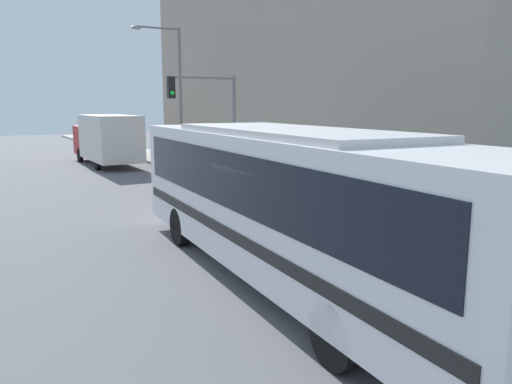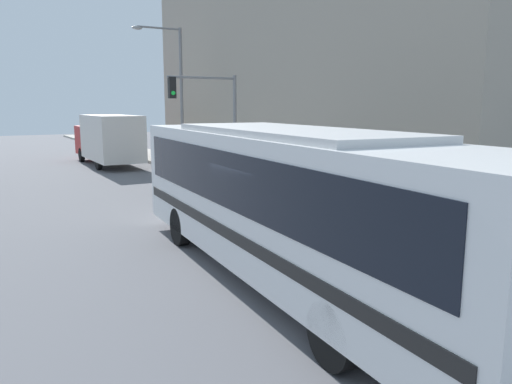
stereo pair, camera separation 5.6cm
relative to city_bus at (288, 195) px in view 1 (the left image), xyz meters
name	(u,v)px [view 1 (the left image)]	position (x,y,z in m)	size (l,w,h in m)	color
ground_plane	(286,285)	(-0.11, -0.15, -1.87)	(120.00, 120.00, 0.00)	slate
sidewalk	(184,165)	(5.78, 19.85, -1.78)	(2.78, 70.00, 0.18)	#A8A399
building_facade	(301,52)	(10.17, 13.95, 4.61)	(6.00, 26.18, 12.95)	#9E9384
city_bus	(288,195)	(0.00, 0.00, 0.00)	(3.35, 12.23, 3.23)	white
delivery_truck	(106,138)	(1.94, 22.89, -0.19)	(2.46, 8.38, 3.10)	silver
fire_hydrant	(391,213)	(4.99, 1.97, -1.30)	(0.23, 0.31, 0.78)	#999999
traffic_light_pole	(211,109)	(3.97, 12.10, 1.66)	(3.28, 0.35, 4.84)	slate
street_lamp	(174,86)	(4.89, 18.84, 2.91)	(2.81, 0.28, 7.77)	slate
pedestrian_near_corner	(321,174)	(6.31, 7.08, -0.82)	(0.34, 0.34, 1.70)	#47382D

